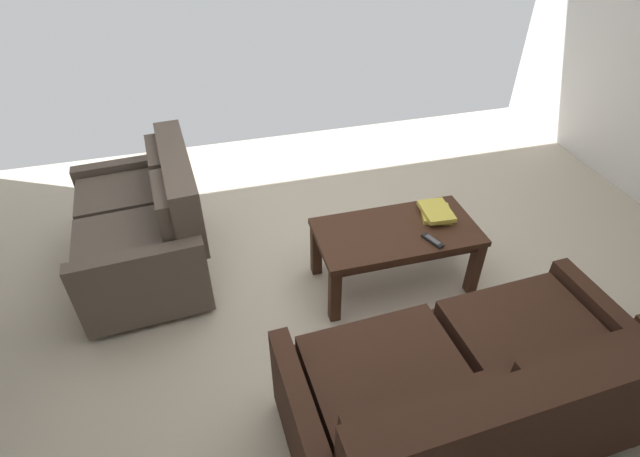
{
  "coord_description": "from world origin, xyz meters",
  "views": [
    {
      "loc": [
        0.71,
        2.25,
        2.49
      ],
      "look_at": [
        0.16,
        0.19,
        0.82
      ],
      "focal_mm": 27.6,
      "sensor_mm": 36.0,
      "label": 1
    }
  ],
  "objects_px": {
    "sofa_main": "(471,394)",
    "coffee_table": "(396,238)",
    "loveseat_near": "(147,227)",
    "tv_remote": "(433,241)",
    "book_stack": "(436,212)"
  },
  "relations": [
    {
      "from": "sofa_main",
      "to": "coffee_table",
      "type": "xyz_separation_m",
      "value": [
        -0.09,
        -1.2,
        0.03
      ]
    },
    {
      "from": "loveseat_near",
      "to": "coffee_table",
      "type": "distance_m",
      "value": 1.73
    },
    {
      "from": "sofa_main",
      "to": "tv_remote",
      "type": "distance_m",
      "value": 1.06
    },
    {
      "from": "book_stack",
      "to": "tv_remote",
      "type": "bearing_deg",
      "value": 60.47
    },
    {
      "from": "loveseat_near",
      "to": "coffee_table",
      "type": "relative_size",
      "value": 1.19
    },
    {
      "from": "loveseat_near",
      "to": "coffee_table",
      "type": "height_order",
      "value": "loveseat_near"
    },
    {
      "from": "book_stack",
      "to": "sofa_main",
      "type": "bearing_deg",
      "value": 72.21
    },
    {
      "from": "book_stack",
      "to": "loveseat_near",
      "type": "bearing_deg",
      "value": -14.92
    },
    {
      "from": "sofa_main",
      "to": "loveseat_near",
      "type": "relative_size",
      "value": 1.4
    },
    {
      "from": "coffee_table",
      "to": "tv_remote",
      "type": "bearing_deg",
      "value": 133.94
    },
    {
      "from": "book_stack",
      "to": "tv_remote",
      "type": "relative_size",
      "value": 1.73
    },
    {
      "from": "loveseat_near",
      "to": "tv_remote",
      "type": "xyz_separation_m",
      "value": [
        -1.8,
        0.77,
        0.1
      ]
    },
    {
      "from": "loveseat_near",
      "to": "book_stack",
      "type": "height_order",
      "value": "loveseat_near"
    },
    {
      "from": "loveseat_near",
      "to": "book_stack",
      "type": "bearing_deg",
      "value": 165.08
    },
    {
      "from": "coffee_table",
      "to": "book_stack",
      "type": "distance_m",
      "value": 0.34
    }
  ]
}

